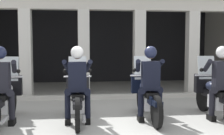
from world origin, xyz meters
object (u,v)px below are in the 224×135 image
motorcycle_center_left (78,97)px  police_officer_center_right (150,77)px  police_officer_far_right (221,77)px  motorcycle_center_right (147,95)px  police_officer_center_left (77,78)px  motorcycle_far_right (214,95)px  motorcycle_far_left (5,98)px  police_officer_far_left (1,79)px

motorcycle_center_left → police_officer_center_right: 1.59m
motorcycle_center_left → police_officer_far_right: police_officer_far_right is taller
motorcycle_center_right → police_officer_center_left: bearing=-169.8°
motorcycle_far_right → motorcycle_far_left: bearing=-177.5°
motorcycle_far_left → police_officer_center_right: police_officer_center_right is taller
police_officer_far_right → police_officer_center_right: bearing=-179.7°
motorcycle_center_right → motorcycle_far_right: same height
police_officer_far_left → motorcycle_far_left: bearing=92.5°
motorcycle_far_right → police_officer_far_right: size_ratio=1.29×
motorcycle_far_left → motorcycle_center_left: same height
police_officer_center_right → police_officer_far_left: bearing=177.8°
police_officer_center_left → police_officer_center_right: bearing=2.5°
motorcycle_center_right → police_officer_center_right: (-0.00, -0.28, 0.44)m
motorcycle_center_right → motorcycle_far_right: size_ratio=1.00×
motorcycle_center_left → police_officer_center_right: police_officer_center_right is taller
motorcycle_far_left → police_officer_far_left: bearing=-87.5°
police_officer_center_left → motorcycle_center_right: police_officer_center_left is taller
police_officer_center_right → police_officer_center_left: bearing=179.7°
police_officer_far_right → motorcycle_center_left: bearing=177.5°
police_officer_far_left → police_officer_far_right: same height
police_officer_center_left → motorcycle_center_left: bearing=91.0°
motorcycle_center_left → motorcycle_far_left: bearing=178.8°
motorcycle_far_left → motorcycle_far_right: size_ratio=1.00×
motorcycle_center_left → police_officer_center_right: (1.51, -0.25, 0.44)m
motorcycle_far_left → motorcycle_far_right: (4.53, -0.13, 0.00)m
motorcycle_far_left → police_officer_center_right: (3.02, -0.31, 0.44)m
police_officer_center_right → police_officer_far_right: (1.51, -0.10, 0.00)m
motorcycle_center_right → police_officer_far_right: (1.51, -0.38, 0.44)m
police_officer_far_left → police_officer_far_right: size_ratio=1.00×
police_officer_center_left → police_officer_far_right: 3.02m
police_officer_center_left → motorcycle_center_right: bearing=13.1°
police_officer_far_left → police_officer_far_right: bearing=1.1°
motorcycle_center_left → police_officer_far_right: size_ratio=1.29×
motorcycle_center_left → police_officer_far_right: 3.07m
police_officer_center_left → motorcycle_center_right: 1.61m
motorcycle_center_right → motorcycle_far_left: bearing=177.8°
police_officer_center_left → police_officer_far_right: size_ratio=1.00×
motorcycle_far_left → motorcycle_center_right: (3.02, -0.03, 0.00)m
motorcycle_center_left → motorcycle_center_right: (1.51, 0.03, 0.00)m
motorcycle_far_left → police_officer_far_left: (-0.00, -0.28, 0.44)m
motorcycle_far_right → police_officer_far_right: 0.52m
police_officer_far_left → motorcycle_center_left: bearing=11.0°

